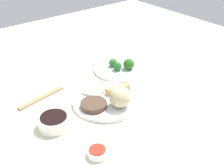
{
  "coord_description": "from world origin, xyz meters",
  "views": [
    {
      "loc": [
        -0.69,
        0.56,
        0.65
      ],
      "look_at": [
        0.09,
        -0.06,
        0.06
      ],
      "focal_mm": 46.71,
      "sensor_mm": 36.0,
      "label": 1
    }
  ],
  "objects_px": {
    "sauce_ramekin_sweet_and_sour": "(98,153)",
    "chopsticks_pair": "(42,98)",
    "broccoli_plate": "(119,69)",
    "main_plate": "(106,101)",
    "soy_sauce_bowl": "(54,122)"
  },
  "relations": [
    {
      "from": "sauce_ramekin_sweet_and_sour",
      "to": "chopsticks_pair",
      "type": "xyz_separation_m",
      "value": [
        0.39,
        -0.01,
        -0.01
      ]
    },
    {
      "from": "broccoli_plate",
      "to": "sauce_ramekin_sweet_and_sour",
      "type": "xyz_separation_m",
      "value": [
        -0.38,
        0.4,
        0.0
      ]
    },
    {
      "from": "main_plate",
      "to": "chopsticks_pair",
      "type": "bearing_deg",
      "value": 44.87
    },
    {
      "from": "broccoli_plate",
      "to": "chopsticks_pair",
      "type": "xyz_separation_m",
      "value": [
        0.01,
        0.39,
        -0.0
      ]
    },
    {
      "from": "soy_sauce_bowl",
      "to": "chopsticks_pair",
      "type": "relative_size",
      "value": 0.53
    },
    {
      "from": "sauce_ramekin_sweet_and_sour",
      "to": "chopsticks_pair",
      "type": "relative_size",
      "value": 0.3
    },
    {
      "from": "soy_sauce_bowl",
      "to": "sauce_ramekin_sweet_and_sour",
      "type": "xyz_separation_m",
      "value": [
        -0.2,
        -0.03,
        -0.01
      ]
    },
    {
      "from": "soy_sauce_bowl",
      "to": "sauce_ramekin_sweet_and_sour",
      "type": "bearing_deg",
      "value": -170.52
    },
    {
      "from": "soy_sauce_bowl",
      "to": "sauce_ramekin_sweet_and_sour",
      "type": "relative_size",
      "value": 1.78
    },
    {
      "from": "broccoli_plate",
      "to": "sauce_ramekin_sweet_and_sour",
      "type": "bearing_deg",
      "value": 133.39
    },
    {
      "from": "sauce_ramekin_sweet_and_sour",
      "to": "main_plate",
      "type": "bearing_deg",
      "value": -43.18
    },
    {
      "from": "sauce_ramekin_sweet_and_sour",
      "to": "chopsticks_pair",
      "type": "height_order",
      "value": "sauce_ramekin_sweet_and_sour"
    },
    {
      "from": "soy_sauce_bowl",
      "to": "main_plate",
      "type": "bearing_deg",
      "value": -89.23
    },
    {
      "from": "main_plate",
      "to": "chopsticks_pair",
      "type": "relative_size",
      "value": 1.25
    },
    {
      "from": "main_plate",
      "to": "chopsticks_pair",
      "type": "xyz_separation_m",
      "value": [
        0.18,
        0.18,
        -0.0
      ]
    }
  ]
}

